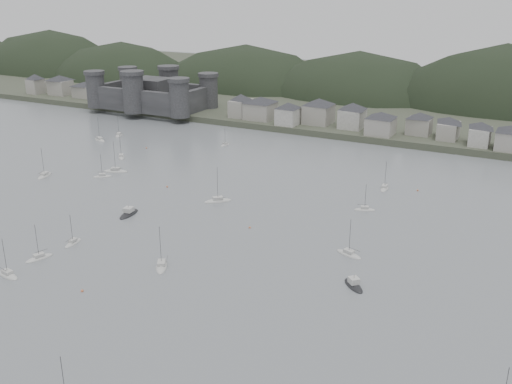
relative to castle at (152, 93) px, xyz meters
The scene contains 9 objects.
ground 216.45m from the castle, 56.28° to the right, with size 900.00×900.00×0.00m, color slate.
far_shore_land 166.61m from the castle, 43.83° to the left, with size 900.00×250.00×3.00m, color #383D2D.
forested_ridge 155.26m from the castle, 35.67° to the left, with size 851.55×103.94×102.57m.
castle is the anchor object (origin of this frame).
waterfront_town 170.64m from the castle, ahead, with size 451.48×28.46×12.92m.
moored_fleet 154.34m from the castle, 46.63° to the right, with size 227.48×164.55×12.85m.
motor_launch_near 213.80m from the castle, 40.15° to the right, with size 7.47×7.42×3.85m.
motor_launch_far 154.06m from the castle, 55.51° to the right, with size 4.33×9.43×4.15m.
mooring_buoys 170.93m from the castle, 46.92° to the right, with size 159.49×134.85×0.70m.
Camera 1 is at (78.80, -75.04, 66.65)m, focal length 40.46 mm.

